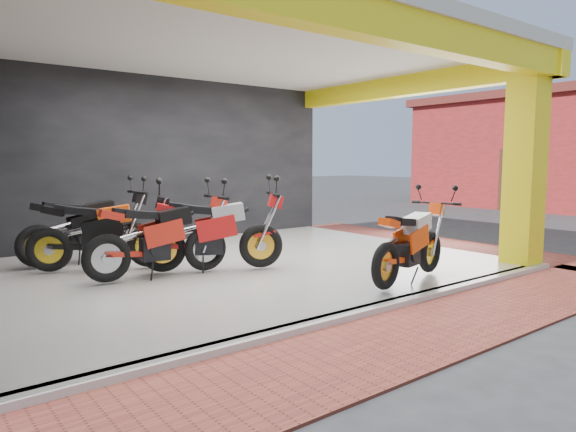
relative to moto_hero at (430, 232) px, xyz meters
name	(u,v)px	position (x,y,z in m)	size (l,w,h in m)	color
ground	(321,295)	(-1.84, 0.36, -0.73)	(80.00, 80.00, 0.00)	#2D2D30
showroom_floor	(240,267)	(-1.84, 2.36, -0.68)	(8.00, 6.00, 0.10)	white
showroom_ceiling	(238,44)	(-1.84, 2.36, 2.87)	(8.40, 6.40, 0.20)	beige
back_wall	(159,162)	(-1.84, 5.46, 1.02)	(8.20, 0.20, 3.50)	black
corner_column	(525,163)	(1.91, -0.39, 1.02)	(0.50, 0.50, 3.50)	yellow
header_beam_front	(383,24)	(-1.84, -0.64, 2.57)	(8.40, 0.30, 0.40)	yellow
header_beam_right	(404,86)	(2.16, 2.36, 2.57)	(0.30, 6.40, 0.40)	yellow
floor_kerb	(378,308)	(-1.84, -0.66, -0.68)	(8.00, 0.20, 0.10)	white
paver_front	(434,328)	(-1.84, -1.44, -0.72)	(9.00, 1.40, 0.03)	brown
paver_right	(424,241)	(2.96, 2.36, -0.72)	(1.40, 7.00, 0.03)	brown
moto_hero	(430,232)	(0.00, 0.00, 0.00)	(2.07, 0.77, 1.27)	#FF420A
moto_row_a	(261,224)	(-1.80, 1.81, 0.07)	(2.29, 0.85, 1.40)	red
moto_row_b	(205,227)	(-2.58, 2.15, 0.05)	(2.23, 0.83, 1.36)	red
moto_row_c	(148,226)	(-3.16, 2.93, 0.04)	(2.22, 0.82, 1.35)	black
moto_row_d	(128,219)	(-3.09, 3.99, 0.05)	(2.23, 0.83, 1.36)	black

